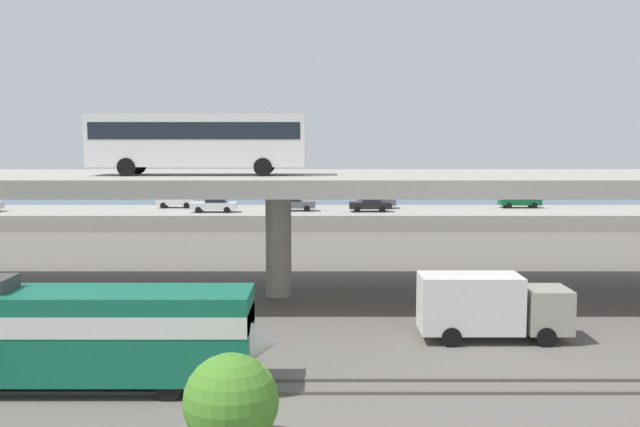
{
  "coord_description": "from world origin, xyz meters",
  "views": [
    {
      "loc": [
        2.43,
        -22.47,
        9.27
      ],
      "look_at": [
        2.48,
        23.33,
        4.53
      ],
      "focal_mm": 41.19,
      "sensor_mm": 36.0,
      "label": 1
    }
  ],
  "objects": [
    {
      "name": "service_truck_west",
      "position": [
        10.18,
        10.51,
        1.64
      ],
      "size": [
        6.8,
        2.46,
        3.04
      ],
      "color": "#9E998C",
      "rests_on": "ground_plane"
    },
    {
      "name": "rail_strip_near",
      "position": [
        0.0,
        3.29,
        0.06
      ],
      "size": [
        110.0,
        0.12,
        0.12
      ],
      "primitive_type": "cube",
      "color": "#59544C",
      "rests_on": "ground_plane"
    },
    {
      "name": "harbor_water",
      "position": [
        0.0,
        78.0,
        0.0
      ],
      "size": [
        140.0,
        36.0,
        0.01
      ],
      "primitive_type": "cube",
      "color": "#385B7A",
      "rests_on": "ground_plane"
    },
    {
      "name": "parked_car_4",
      "position": [
        -0.42,
        54.09,
        2.4
      ],
      "size": [
        4.63,
        1.89,
        1.5
      ],
      "color": "#515459",
      "rests_on": "pier_parking_lot"
    },
    {
      "name": "parked_car_6",
      "position": [
        -8.46,
        52.68,
        2.4
      ],
      "size": [
        4.68,
        1.99,
        1.5
      ],
      "rotation": [
        0.0,
        0.0,
        3.14
      ],
      "color": "silver",
      "rests_on": "pier_parking_lot"
    },
    {
      "name": "transit_bus_on_overpass",
      "position": [
        -4.42,
        18.71,
        9.24
      ],
      "size": [
        12.0,
        2.68,
        3.4
      ],
      "rotation": [
        0.0,
        0.0,
        3.14
      ],
      "color": "silver",
      "rests_on": "highway_overpass"
    },
    {
      "name": "rail_strip_far",
      "position": [
        0.0,
        4.71,
        0.06
      ],
      "size": [
        110.0,
        0.12,
        0.12
      ],
      "primitive_type": "cube",
      "color": "#59544C",
      "rests_on": "ground_plane"
    },
    {
      "name": "highway_overpass",
      "position": [
        0.0,
        20.0,
        6.58
      ],
      "size": [
        96.0,
        12.88,
        7.18
      ],
      "color": "#9E998E",
      "rests_on": "ground_plane"
    },
    {
      "name": "parked_car_2",
      "position": [
        24.26,
        57.46,
        2.4
      ],
      "size": [
        4.46,
        1.83,
        1.5
      ],
      "color": "#0C4C26",
      "rests_on": "pier_parking_lot"
    },
    {
      "name": "parked_car_5",
      "position": [
        7.59,
        53.25,
        2.4
      ],
      "size": [
        4.14,
        1.84,
        1.5
      ],
      "rotation": [
        0.0,
        0.0,
        3.14
      ],
      "color": "black",
      "rests_on": "pier_parking_lot"
    },
    {
      "name": "shrub_right",
      "position": [
        -0.23,
        -1.29,
        1.44
      ],
      "size": [
        2.88,
        2.88,
        2.88
      ],
      "primitive_type": "sphere",
      "color": "#468228",
      "rests_on": "ground_plane"
    },
    {
      "name": "parked_car_3",
      "position": [
        8.59,
        56.96,
        2.4
      ],
      "size": [
        4.16,
        2.0,
        1.5
      ],
      "rotation": [
        0.0,
        0.0,
        3.14
      ],
      "color": "#515459",
      "rests_on": "pier_parking_lot"
    },
    {
      "name": "train_locomotive",
      "position": [
        -6.83,
        4.0,
        2.19
      ],
      "size": [
        15.94,
        3.04,
        4.18
      ],
      "color": "#14664C",
      "rests_on": "ground_plane"
    },
    {
      "name": "pier_parking_lot",
      "position": [
        0.0,
        55.0,
        0.82
      ],
      "size": [
        77.92,
        11.85,
        1.63
      ],
      "primitive_type": "cube",
      "color": "#9E998E",
      "rests_on": "ground_plane"
    },
    {
      "name": "parked_car_1",
      "position": [
        -13.29,
        57.53,
        2.4
      ],
      "size": [
        4.09,
        1.86,
        1.5
      ],
      "rotation": [
        0.0,
        0.0,
        3.14
      ],
      "color": "silver",
      "rests_on": "pier_parking_lot"
    }
  ]
}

